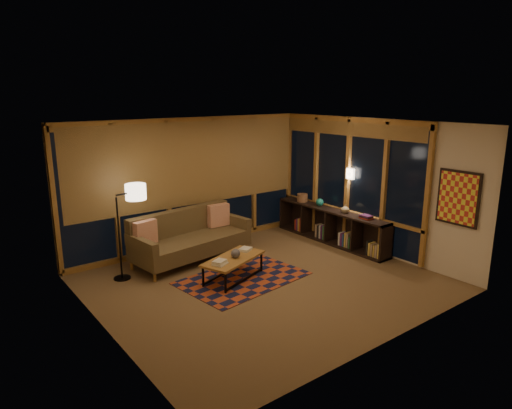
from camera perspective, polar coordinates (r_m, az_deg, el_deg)
floor at (r=8.00m, az=1.03°, el=-9.65°), size 5.50×5.00×0.01m
ceiling at (r=7.34m, az=1.13°, el=10.03°), size 5.50×5.00×0.01m
walls at (r=7.56m, az=1.08°, el=-0.23°), size 5.51×5.01×2.70m
window_wall_back at (r=9.53m, az=-8.05°, el=2.62°), size 5.30×0.16×2.60m
window_wall_right at (r=9.80m, az=11.24°, el=2.80°), size 0.16×3.70×2.60m
wall_art at (r=8.43m, az=23.93°, el=0.74°), size 0.06×0.74×0.94m
wall_sconce at (r=9.62m, az=11.72°, el=3.78°), size 0.12×0.18×0.22m
sofa at (r=8.91m, az=-8.05°, el=-4.03°), size 2.41×1.22×0.94m
pillow_left at (r=8.52m, az=-13.65°, el=-3.57°), size 0.46×0.24×0.44m
pillow_right at (r=9.46m, az=-4.72°, el=-1.42°), size 0.46×0.17×0.46m
area_rug at (r=8.13m, az=-1.66°, el=-9.19°), size 2.28×1.66×0.01m
coffee_table at (r=8.04m, az=-2.84°, el=-7.99°), size 1.32×0.93×0.40m
book_stack_a at (r=7.68m, az=-4.60°, el=-7.23°), size 0.27×0.25×0.06m
book_stack_b at (r=8.30m, az=-1.35°, el=-5.61°), size 0.29×0.26×0.05m
ceramic_pot at (r=7.93m, az=-2.57°, el=-6.11°), size 0.22×0.22×0.16m
floor_lamp at (r=8.19m, az=-16.76°, el=-3.52°), size 0.60×0.45×1.65m
bookshelf at (r=10.03m, az=9.33°, el=-2.63°), size 0.40×2.96×0.74m
basket at (r=10.51m, az=5.81°, el=0.85°), size 0.29×0.29×0.18m
teal_bowl at (r=10.15m, az=7.97°, el=0.28°), size 0.19×0.19×0.17m
vase at (r=9.66m, az=11.08°, el=-0.51°), size 0.20×0.20×0.18m
shelf_book_stack at (r=9.33m, az=13.59°, el=-1.53°), size 0.19×0.24×0.06m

